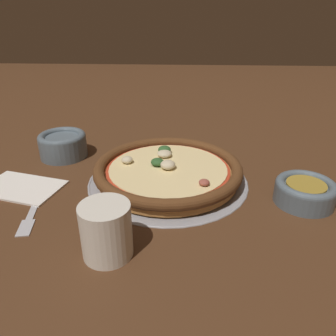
% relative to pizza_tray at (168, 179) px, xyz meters
% --- Properties ---
extents(ground_plane, '(3.00, 3.00, 0.00)m').
position_rel_pizza_tray_xyz_m(ground_plane, '(0.00, 0.00, -0.00)').
color(ground_plane, '#4C2D19').
extents(pizza_tray, '(0.33, 0.33, 0.01)m').
position_rel_pizza_tray_xyz_m(pizza_tray, '(0.00, 0.00, 0.00)').
color(pizza_tray, '#9E9EA3').
rests_on(pizza_tray, ground_plane).
extents(pizza, '(0.31, 0.31, 0.04)m').
position_rel_pizza_tray_xyz_m(pizza, '(0.00, -0.00, 0.02)').
color(pizza, '#A86B33').
rests_on(pizza, pizza_tray).
extents(bowl_near, '(0.11, 0.11, 0.04)m').
position_rel_pizza_tray_xyz_m(bowl_near, '(-0.26, 0.07, 0.02)').
color(bowl_near, slate).
rests_on(bowl_near, ground_plane).
extents(bowl_far, '(0.11, 0.11, 0.06)m').
position_rel_pizza_tray_xyz_m(bowl_far, '(0.26, -0.11, 0.03)').
color(bowl_far, slate).
rests_on(bowl_far, ground_plane).
extents(drinking_cup, '(0.07, 0.07, 0.08)m').
position_rel_pizza_tray_xyz_m(drinking_cup, '(0.08, 0.23, 0.04)').
color(drinking_cup, silver).
rests_on(drinking_cup, ground_plane).
extents(napkin, '(0.18, 0.14, 0.01)m').
position_rel_pizza_tray_xyz_m(napkin, '(0.29, 0.05, 0.00)').
color(napkin, white).
rests_on(napkin, ground_plane).
extents(fork, '(0.05, 0.17, 0.00)m').
position_rel_pizza_tray_xyz_m(fork, '(0.24, 0.13, -0.00)').
color(fork, '#B7B7BC').
rests_on(fork, ground_plane).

